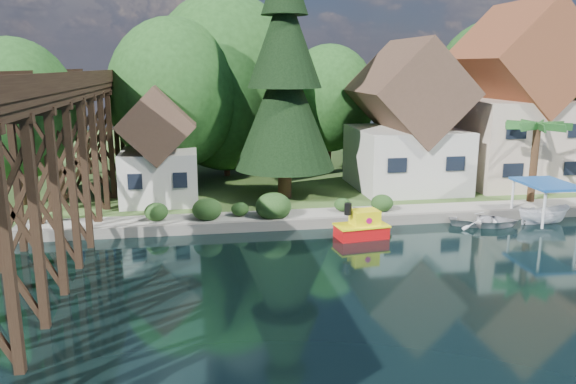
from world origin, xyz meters
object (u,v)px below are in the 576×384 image
object	(u,v)px
house_center	(516,107)
boat_canopy	(545,206)
boat_white_a	(484,219)
conifer	(285,79)
trestle_bridge	(42,153)
shed	(159,153)
palm_tree	(537,128)
house_left	(406,127)
tugboat	(362,227)

from	to	relation	value
house_center	boat_canopy	bearing A→B (deg)	-109.48
boat_white_a	conifer	bearing A→B (deg)	76.99
trestle_bridge	shed	bearing A→B (deg)	61.81
palm_tree	boat_white_a	xyz separation A→B (m)	(-5.11, -3.20, -5.11)
shed	conifer	bearing A→B (deg)	-1.81
conifer	house_center	bearing A→B (deg)	7.01
house_left	shed	world-z (taller)	house_left
palm_tree	boat_white_a	size ratio (longest dim) A/B	1.41
conifer	palm_tree	bearing A→B (deg)	-14.23
house_center	palm_tree	world-z (taller)	house_center
trestle_bridge	house_left	distance (m)	25.42
house_left	conifer	xyz separation A→B (m)	(-9.47, -1.77, 3.57)
trestle_bridge	shed	distance (m)	10.69
palm_tree	boat_canopy	size ratio (longest dim) A/B	1.38
house_center	boat_canopy	size ratio (longest dim) A/B	3.33
conifer	palm_tree	size ratio (longest dim) A/B	2.96
house_left	boat_white_a	xyz separation A→B (m)	(1.69, -9.09, -4.72)
shed	house_center	bearing A→B (deg)	4.24
trestle_bridge	boat_white_a	bearing A→B (deg)	4.02
trestle_bridge	house_left	size ratio (longest dim) A/B	4.01
house_center	conifer	xyz separation A→B (m)	(-18.47, -2.27, 2.29)
house_center	palm_tree	size ratio (longest dim) A/B	2.41
boat_canopy	house_left	bearing A→B (deg)	120.45
palm_tree	house_left	bearing A→B (deg)	139.06
boat_white_a	house_left	bearing A→B (deg)	30.78
boat_canopy	palm_tree	bearing A→B (deg)	69.68
trestle_bridge	tugboat	bearing A→B (deg)	1.87
palm_tree	boat_white_a	bearing A→B (deg)	-147.94
shed	palm_tree	distance (m)	25.24
trestle_bridge	boat_canopy	world-z (taller)	trestle_bridge
shed	tugboat	xyz separation A→B (m)	(11.62, -8.79, -3.19)
house_left	conifer	world-z (taller)	conifer
house_left	palm_tree	bearing A→B (deg)	-40.94
tugboat	palm_tree	bearing A→B (deg)	18.43
house_left	boat_white_a	bearing A→B (deg)	-79.48
conifer	tugboat	distance (m)	12.13
house_left	boat_canopy	world-z (taller)	house_left
conifer	palm_tree	world-z (taller)	conifer
boat_white_a	shed	bearing A→B (deg)	89.18
house_center	shed	bearing A→B (deg)	-175.76
house_center	shed	xyz separation A→B (m)	(-27.00, -2.00, -2.59)
house_left	house_center	distance (m)	9.10
boat_canopy	house_center	bearing A→B (deg)	70.52
conifer	boat_canopy	world-z (taller)	conifer
shed	conifer	xyz separation A→B (m)	(8.53, -0.27, 4.88)
tugboat	boat_white_a	xyz separation A→B (m)	(8.07, 1.19, -0.22)
house_left	shed	distance (m)	18.11
boat_canopy	trestle_bridge	bearing A→B (deg)	-177.08
house_left	tugboat	distance (m)	12.91
palm_tree	boat_canopy	distance (m)	5.76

